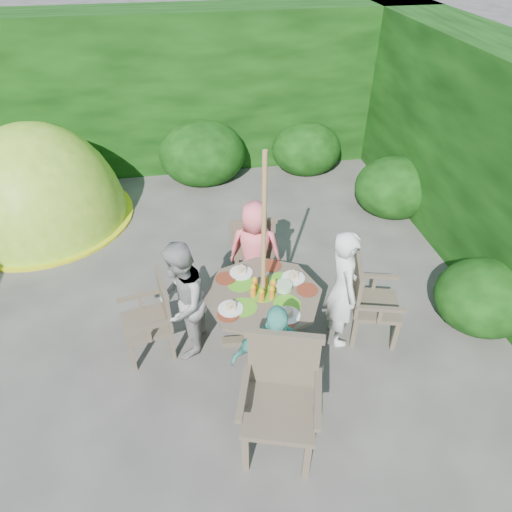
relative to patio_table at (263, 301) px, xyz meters
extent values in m
plane|color=#413E3A|center=(-0.90, 0.52, -0.58)|extent=(60.00, 60.00, 0.00)
cube|color=black|center=(-0.90, 4.52, 0.67)|extent=(9.00, 1.00, 2.50)
cylinder|color=#443A2D|center=(0.00, 0.00, -0.26)|extent=(0.11, 0.11, 0.65)
cube|color=#443A2D|center=(0.00, 0.00, -0.55)|extent=(0.86, 0.16, 0.06)
cube|color=#443A2D|center=(0.00, 0.00, -0.55)|extent=(0.16, 0.86, 0.06)
cylinder|color=#443A2D|center=(0.00, 0.00, 0.09)|extent=(1.27, 1.27, 0.04)
cylinder|color=#51AD1D|center=(-0.23, -0.16, 0.11)|extent=(0.27, 0.27, 0.00)
cylinder|color=#51AD1D|center=(0.19, -0.19, 0.11)|extent=(0.27, 0.27, 0.00)
cylinder|color=#51AD1D|center=(-0.20, 0.19, 0.11)|extent=(0.27, 0.27, 0.00)
cylinder|color=#51AD1D|center=(0.22, 0.16, 0.11)|extent=(0.27, 0.27, 0.00)
cylinder|color=#51AD1D|center=(0.00, 0.00, 0.11)|extent=(0.27, 0.27, 0.00)
cylinder|color=white|center=(0.34, 0.17, 0.12)|extent=(0.24, 0.24, 0.01)
cylinder|color=white|center=(-0.17, 0.34, 0.12)|extent=(0.24, 0.24, 0.01)
cylinder|color=white|center=(-0.35, -0.17, 0.12)|extent=(0.24, 0.24, 0.01)
cylinder|color=white|center=(0.16, -0.34, 0.12)|extent=(0.24, 0.24, 0.01)
cylinder|color=red|center=(0.43, -0.03, 0.12)|extent=(0.21, 0.21, 0.01)
cylinder|color=red|center=(0.16, 0.41, 0.12)|extent=(0.21, 0.21, 0.01)
cylinder|color=red|center=(-0.34, 0.28, 0.12)|extent=(0.21, 0.21, 0.01)
cylinder|color=red|center=(-0.38, -0.23, 0.12)|extent=(0.21, 0.21, 0.01)
cylinder|color=red|center=(0.10, -0.43, 0.12)|extent=(0.21, 0.21, 0.01)
cylinder|color=#60B345|center=(0.21, 0.03, 0.14)|extent=(0.17, 0.17, 0.06)
cylinder|color=olive|center=(0.00, 0.00, 0.52)|extent=(0.05, 0.05, 2.20)
cube|color=#443A2D|center=(1.17, -0.09, -0.17)|extent=(0.59, 0.60, 0.05)
cube|color=#443A2D|center=(1.32, -0.34, -0.38)|extent=(0.06, 0.06, 0.40)
cube|color=#443A2D|center=(1.43, 0.06, -0.38)|extent=(0.06, 0.06, 0.40)
cube|color=#443A2D|center=(0.92, -0.23, -0.38)|extent=(0.06, 0.06, 0.40)
cube|color=#443A2D|center=(1.03, 0.17, -0.38)|extent=(0.06, 0.06, 0.40)
cube|color=#443A2D|center=(0.95, -0.03, 0.09)|extent=(0.17, 0.49, 0.48)
cube|color=#443A2D|center=(1.11, -0.33, 0.02)|extent=(0.47, 0.17, 0.04)
cube|color=#443A2D|center=(1.24, 0.15, 0.02)|extent=(0.47, 0.17, 0.04)
cube|color=#443A2D|center=(-1.18, 0.09, -0.19)|extent=(0.53, 0.55, 0.05)
cube|color=#443A2D|center=(-1.41, 0.24, -0.39)|extent=(0.05, 0.05, 0.38)
cube|color=#443A2D|center=(-1.34, -0.15, -0.39)|extent=(0.05, 0.05, 0.38)
cube|color=#443A2D|center=(-1.02, 0.32, -0.39)|extent=(0.05, 0.05, 0.38)
cube|color=#443A2D|center=(-0.95, -0.07, -0.39)|extent=(0.05, 0.05, 0.38)
cube|color=#443A2D|center=(-0.97, 0.13, 0.05)|extent=(0.12, 0.47, 0.45)
cube|color=#443A2D|center=(-1.22, 0.32, -0.01)|extent=(0.45, 0.13, 0.04)
cube|color=#443A2D|center=(-1.14, -0.14, -0.01)|extent=(0.45, 0.13, 0.04)
cube|color=#443A2D|center=(0.08, 1.18, -0.18)|extent=(0.51, 0.50, 0.05)
cube|color=#443A2D|center=(0.30, 1.37, -0.38)|extent=(0.05, 0.05, 0.40)
cube|color=#443A2D|center=(-0.11, 1.39, -0.38)|extent=(0.05, 0.05, 0.40)
cube|color=#443A2D|center=(0.28, 0.96, -0.38)|extent=(0.05, 0.05, 0.40)
cube|color=#443A2D|center=(-0.14, 0.98, -0.38)|extent=(0.05, 0.05, 0.40)
cube|color=#443A2D|center=(0.07, 0.95, 0.08)|extent=(0.49, 0.06, 0.47)
cube|color=#443A2D|center=(0.33, 1.16, 0.01)|extent=(0.07, 0.47, 0.04)
cube|color=#443A2D|center=(-0.16, 1.19, 0.01)|extent=(0.07, 0.47, 0.04)
cube|color=#443A2D|center=(-0.09, -1.18, -0.10)|extent=(0.72, 0.70, 0.06)
cube|color=#443A2D|center=(-0.40, -1.34, -0.35)|extent=(0.07, 0.07, 0.47)
cube|color=#443A2D|center=(0.07, -1.48, -0.35)|extent=(0.07, 0.07, 0.47)
cube|color=#443A2D|center=(-0.25, -0.87, -0.35)|extent=(0.07, 0.07, 0.47)
cube|color=#443A2D|center=(0.22, -1.02, -0.35)|extent=(0.07, 0.07, 0.47)
cube|color=#443A2D|center=(-0.01, -0.92, 0.20)|extent=(0.57, 0.21, 0.56)
cube|color=#443A2D|center=(-0.37, -1.09, 0.12)|extent=(0.22, 0.55, 0.04)
cube|color=#443A2D|center=(0.19, -1.26, 0.12)|extent=(0.22, 0.55, 0.04)
imported|color=white|center=(0.79, -0.06, 0.10)|extent=(0.33, 0.50, 1.36)
imported|color=#9A9895|center=(-0.80, 0.06, 0.08)|extent=(0.63, 0.73, 1.31)
imported|color=#FE6974|center=(0.05, 0.80, 0.04)|extent=(0.69, 0.55, 1.23)
imported|color=#51BDAA|center=(-0.06, -0.80, 0.05)|extent=(0.78, 0.42, 1.26)
ellipsoid|color=#7EBA23|center=(-2.72, 2.92, -0.58)|extent=(2.98, 2.98, 2.87)
ellipsoid|color=black|center=(-2.98, 2.15, -0.58)|extent=(0.90, 0.66, 0.99)
cylinder|color=yellow|center=(-2.72, 2.92, -0.56)|extent=(2.51, 2.51, 0.03)
camera|label=1|loc=(-0.65, -3.25, 3.14)|focal=32.00mm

